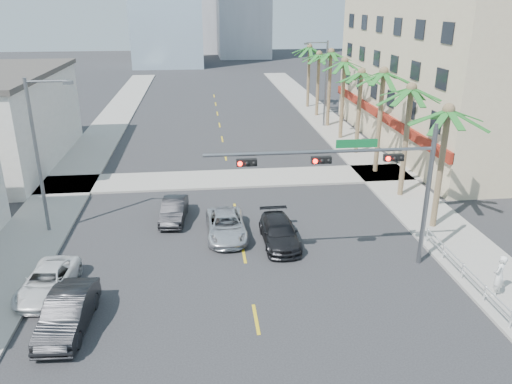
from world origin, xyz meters
TOP-DOWN VIEW (x-y plane):
  - sidewalk_right at (12.00, 20.00)m, footprint 4.00×120.00m
  - sidewalk_left at (-12.00, 20.00)m, footprint 4.00×120.00m
  - sidewalk_cross at (0.00, 22.00)m, footprint 80.00×4.00m
  - building_right at (21.99, 30.00)m, footprint 15.25×28.00m
  - traffic_signal_mast at (5.78, 7.95)m, footprint 11.12×0.54m
  - palm_tree_0 at (11.60, 12.00)m, footprint 4.80×4.80m
  - palm_tree_1 at (11.60, 17.20)m, footprint 4.80×4.80m
  - palm_tree_2 at (11.60, 22.40)m, footprint 4.80×4.80m
  - palm_tree_3 at (11.60, 27.60)m, footprint 4.80×4.80m
  - palm_tree_4 at (11.60, 32.80)m, footprint 4.80×4.80m
  - palm_tree_5 at (11.60, 38.00)m, footprint 4.80×4.80m
  - palm_tree_6 at (11.60, 43.20)m, footprint 4.80×4.80m
  - palm_tree_7 at (11.60, 48.40)m, footprint 4.80×4.80m
  - streetlight_left at (-11.00, 14.00)m, footprint 2.55×0.25m
  - streetlight_right at (11.00, 38.00)m, footprint 2.55×0.25m
  - guardrail at (10.30, 6.00)m, footprint 0.08×8.08m
  - car_parked_mid at (-7.80, 4.26)m, footprint 1.87×4.71m
  - car_parked_far at (-9.40, 7.16)m, footprint 2.43×4.56m
  - car_lane_left at (-3.91, 14.88)m, footprint 1.76×4.14m
  - car_lane_center at (-0.81, 12.26)m, footprint 2.29×4.83m
  - car_lane_right at (2.10, 11.01)m, footprint 1.98×4.73m
  - pedestrian at (11.15, 4.46)m, footprint 0.87×0.83m

SIDE VIEW (x-z plane):
  - sidewalk_right at x=12.00m, z-range 0.00..0.15m
  - sidewalk_left at x=-12.00m, z-range 0.00..0.15m
  - sidewalk_cross at x=0.00m, z-range 0.00..0.15m
  - car_parked_far at x=-9.40m, z-range 0.00..1.22m
  - car_lane_left at x=-3.91m, z-range 0.00..1.33m
  - car_lane_center at x=-0.81m, z-range 0.00..1.33m
  - guardrail at x=10.30m, z-range 0.17..1.17m
  - car_lane_right at x=2.10m, z-range 0.00..1.36m
  - car_parked_mid at x=-7.80m, z-range 0.00..1.52m
  - pedestrian at x=11.15m, z-range 0.15..2.15m
  - streetlight_left at x=-11.00m, z-range 0.56..9.56m
  - streetlight_right at x=11.00m, z-range 0.56..9.56m
  - traffic_signal_mast at x=5.78m, z-range 1.46..8.66m
  - palm_tree_0 at x=11.60m, z-range 3.18..10.98m
  - palm_tree_3 at x=11.60m, z-range 3.18..10.98m
  - palm_tree_6 at x=11.60m, z-range 3.18..10.98m
  - palm_tree_1 at x=11.60m, z-range 3.35..11.51m
  - palm_tree_4 at x=11.60m, z-range 3.35..11.51m
  - palm_tree_7 at x=11.60m, z-range 3.35..11.51m
  - building_right at x=21.99m, z-range 0.00..15.00m
  - palm_tree_2 at x=11.60m, z-range 3.52..12.04m
  - palm_tree_5 at x=11.60m, z-range 3.52..12.04m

